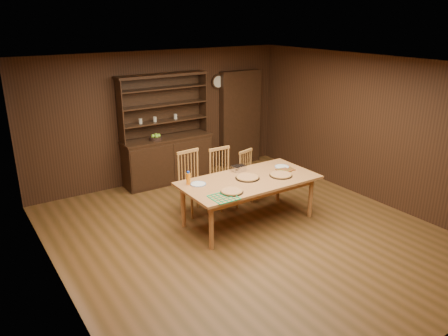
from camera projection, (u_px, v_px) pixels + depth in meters
floor at (247, 234)px, 6.82m from camera, size 6.00×6.00×0.00m
room_shell at (249, 137)px, 6.29m from camera, size 6.00×6.00×6.00m
china_hutch at (167, 153)px, 8.79m from camera, size 1.84×0.52×2.17m
doorway at (240, 118)px, 9.74m from camera, size 1.00×0.18×2.10m
wall_clock at (218, 82)px, 9.21m from camera, size 0.30×0.05×0.30m
dining_table at (249, 183)px, 7.01m from camera, size 2.22×1.11×0.75m
chair_left at (192, 180)px, 7.43m from camera, size 0.48×0.46×1.09m
chair_center at (222, 176)px, 7.68m from camera, size 0.44×0.42×1.06m
chair_right at (249, 173)px, 8.04m from camera, size 0.45×0.44×0.91m
pizza_left at (232, 191)px, 6.48m from camera, size 0.35×0.35×0.04m
pizza_right at (281, 175)px, 7.14m from camera, size 0.38×0.38×0.04m
pizza_center at (248, 177)px, 7.02m from camera, size 0.39×0.39×0.04m
cooling_rack at (224, 197)px, 6.29m from camera, size 0.45×0.45×0.02m
plate_left at (198, 184)px, 6.78m from camera, size 0.25×0.25×0.02m
plate_right at (282, 167)px, 7.54m from camera, size 0.25×0.25×0.02m
foil_dish at (239, 168)px, 7.35m from camera, size 0.23×0.17×0.09m
juice_bottle at (188, 178)px, 6.76m from camera, size 0.07×0.07×0.21m
pot_holder_a at (288, 169)px, 7.43m from camera, size 0.22×0.22×0.01m
pot_holder_b at (284, 170)px, 7.37m from camera, size 0.24×0.24×0.02m
fruit_bowl at (156, 137)px, 8.47m from camera, size 0.25×0.25×0.12m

